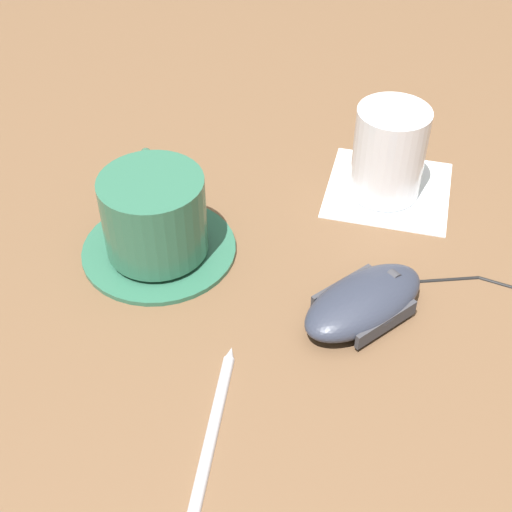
{
  "coord_description": "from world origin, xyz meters",
  "views": [
    {
      "loc": [
        -0.1,
        -0.43,
        0.44
      ],
      "look_at": [
        -0.04,
        0.01,
        0.03
      ],
      "focal_mm": 50.0,
      "sensor_mm": 36.0,
      "label": 1
    }
  ],
  "objects": [
    {
      "name": "ground_plane",
      "position": [
        0.0,
        0.0,
        0.0
      ],
      "size": [
        3.0,
        3.0,
        0.0
      ],
      "primitive_type": "plane",
      "color": "brown"
    },
    {
      "name": "saucer",
      "position": [
        -0.12,
        0.06,
        0.0
      ],
      "size": [
        0.14,
        0.14,
        0.01
      ],
      "primitive_type": "cylinder",
      "color": "#2D664C",
      "rests_on": "ground"
    },
    {
      "name": "coffee_cup",
      "position": [
        -0.12,
        0.06,
        0.05
      ],
      "size": [
        0.09,
        0.12,
        0.07
      ],
      "color": "#2D664C",
      "rests_on": "saucer"
    },
    {
      "name": "computer_mouse",
      "position": [
        0.04,
        -0.04,
        0.02
      ],
      "size": [
        0.13,
        0.11,
        0.03
      ],
      "color": "#2D3342",
      "rests_on": "ground"
    },
    {
      "name": "napkin_under_glass",
      "position": [
        0.11,
        0.12,
        0.0
      ],
      "size": [
        0.16,
        0.16,
        0.0
      ],
      "primitive_type": "cube",
      "rotation": [
        0.0,
        0.0,
        -0.39
      ],
      "color": "white",
      "rests_on": "ground"
    },
    {
      "name": "drinking_glass",
      "position": [
        0.1,
        0.12,
        0.05
      ],
      "size": [
        0.07,
        0.07,
        0.09
      ],
      "primitive_type": "cylinder",
      "color": "silver",
      "rests_on": "napkin_under_glass"
    },
    {
      "name": "pen",
      "position": [
        -0.09,
        -0.14,
        0.0
      ],
      "size": [
        0.05,
        0.16,
        0.01
      ],
      "color": "silver",
      "rests_on": "ground"
    }
  ]
}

